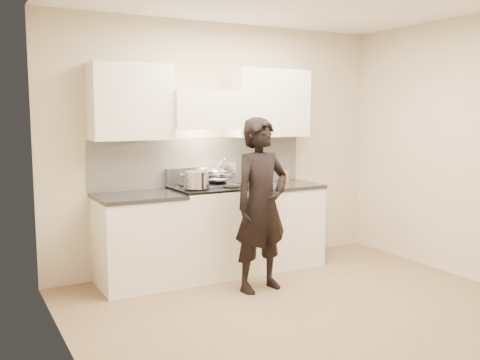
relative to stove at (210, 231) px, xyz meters
name	(u,v)px	position (x,y,z in m)	size (l,w,h in m)	color
ground_plane	(312,312)	(0.30, -1.42, -0.47)	(4.00, 4.00, 0.00)	#876E50
room_shell	(285,127)	(0.24, -1.05, 1.12)	(4.04, 3.54, 2.70)	beige
stove	(210,231)	(0.00, 0.00, 0.00)	(0.76, 0.65, 0.96)	white
counter_right	(276,224)	(0.83, 0.00, -0.01)	(0.92, 0.67, 0.92)	white
counter_left	(139,240)	(-0.78, 0.00, -0.01)	(0.82, 0.67, 0.92)	white
wok	(217,174)	(0.16, 0.14, 0.58)	(0.36, 0.45, 0.29)	#ABAABB
stock_pot	(196,180)	(-0.20, -0.11, 0.57)	(0.36, 0.26, 0.17)	#ABAABB
utensil_crock	(250,176)	(0.59, 0.17, 0.54)	(0.11, 0.11, 0.30)	#9D9D9D
spice_jar	(268,179)	(0.79, 0.13, 0.49)	(0.04, 0.04, 0.08)	orange
oil_glass	(286,176)	(1.07, 0.16, 0.51)	(0.08, 0.08, 0.14)	#BE7424
person	(261,205)	(0.22, -0.69, 0.36)	(0.61, 0.40, 1.68)	black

